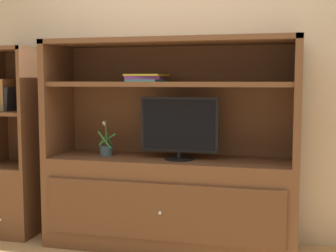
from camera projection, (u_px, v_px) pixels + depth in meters
The scene contains 7 objects.
painted_rear_wall at pixel (180, 65), 3.77m from camera, with size 6.00×0.10×2.80m, color tan.
media_console at pixel (170, 182), 3.53m from camera, with size 1.89×0.55×1.58m.
tv_monitor at pixel (179, 128), 3.43m from camera, with size 0.59×0.22×0.47m.
potted_plant at pixel (106, 149), 3.62m from camera, with size 0.15×0.12×0.28m.
magazine_stack at pixel (146, 78), 3.49m from camera, with size 0.29×0.33×0.06m.
bookshelf_tall at pixel (15, 171), 3.85m from camera, with size 0.42×0.44×1.54m.
upright_book_row at pixel (5, 96), 3.80m from camera, with size 0.17×0.17×0.26m.
Camera 1 is at (0.84, -2.96, 1.28)m, focal length 49.46 mm.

